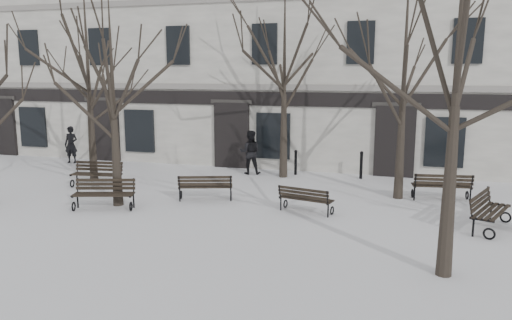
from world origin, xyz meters
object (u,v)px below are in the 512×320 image
at_px(bench_2, 305,198).
at_px(bench_3, 97,173).
at_px(bench_1, 205,186).
at_px(tree_2, 461,16).
at_px(tree_1, 112,76).
at_px(bench_5, 488,210).
at_px(bench_0, 104,193).
at_px(bench_4, 442,185).

xyz_separation_m(bench_2, bench_3, (-8.14, 1.28, 0.06)).
xyz_separation_m(bench_1, bench_3, (-4.65, 0.75, 0.02)).
bearing_deg(bench_1, tree_2, 130.53).
xyz_separation_m(tree_1, tree_2, (9.69, -3.03, 1.20)).
distance_m(tree_1, tree_2, 10.22).
distance_m(bench_2, bench_5, 5.09).
xyz_separation_m(bench_0, bench_4, (10.23, 4.08, 0.01)).
distance_m(bench_0, bench_3, 3.29).
xyz_separation_m(bench_1, bench_5, (8.58, -0.67, 0.05)).
bearing_deg(tree_2, bench_3, 156.65).
distance_m(bench_0, bench_1, 3.24).
bearing_deg(tree_1, bench_4, 19.46).
bearing_deg(bench_3, bench_2, -16.61).
xyz_separation_m(bench_4, bench_5, (1.00, -2.89, 0.02)).
relative_size(bench_0, bench_5, 0.95).
distance_m(tree_2, bench_1, 9.71).
distance_m(tree_1, bench_0, 3.66).
relative_size(bench_2, bench_5, 0.84).
xyz_separation_m(bench_0, bench_5, (11.23, 1.19, 0.03)).
relative_size(tree_2, bench_0, 4.34).
bearing_deg(bench_3, bench_0, -60.19).
bearing_deg(tree_2, bench_5, 69.52).
bearing_deg(bench_0, tree_2, -31.05).
bearing_deg(bench_4, bench_1, 8.16).
height_order(tree_1, bench_5, tree_1).
xyz_separation_m(bench_0, bench_1, (2.66, 1.86, -0.02)).
bearing_deg(bench_4, tree_2, 78.54).
bearing_deg(bench_1, bench_3, -27.29).
bearing_deg(bench_0, bench_1, 18.28).
height_order(tree_1, bench_1, tree_1).
distance_m(tree_2, bench_2, 7.22).
bearing_deg(bench_5, tree_2, -178.95).
xyz_separation_m(bench_1, bench_4, (7.58, 2.22, 0.03)).
bearing_deg(bench_3, tree_1, -51.64).
distance_m(tree_2, bench_5, 6.20).
distance_m(bench_2, bench_4, 4.93).
relative_size(bench_2, bench_4, 0.89).
bearing_deg(bench_2, tree_2, 147.45).
xyz_separation_m(tree_2, bench_4, (0.38, 6.59, -4.81)).
height_order(tree_2, bench_0, tree_2).
bearing_deg(bench_4, tree_1, 11.31).
bearing_deg(bench_3, tree_2, -31.01).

